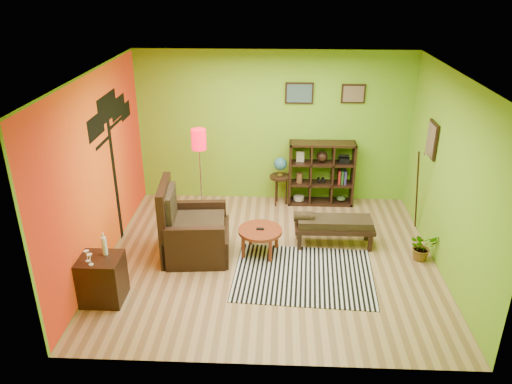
{
  "coord_description": "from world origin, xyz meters",
  "views": [
    {
      "loc": [
        0.08,
        -6.56,
        4.07
      ],
      "look_at": [
        -0.22,
        0.14,
        1.05
      ],
      "focal_mm": 35.0,
      "sensor_mm": 36.0,
      "label": 1
    }
  ],
  "objects_px": {
    "cube_shelf": "(322,173)",
    "potted_plant": "(422,249)",
    "floor_lamp": "(199,148)",
    "globe_table": "(280,169)",
    "bench": "(332,224)",
    "armchair": "(191,234)",
    "coffee_table": "(260,233)",
    "side_cabinet": "(102,279)"
  },
  "relations": [
    {
      "from": "armchair",
      "to": "bench",
      "type": "xyz_separation_m",
      "value": [
        2.18,
        0.4,
        0.01
      ]
    },
    {
      "from": "side_cabinet",
      "to": "bench",
      "type": "bearing_deg",
      "value": 26.74
    },
    {
      "from": "potted_plant",
      "to": "globe_table",
      "type": "bearing_deg",
      "value": 139.22
    },
    {
      "from": "globe_table",
      "to": "bench",
      "type": "xyz_separation_m",
      "value": [
        0.83,
        -1.48,
        -0.33
      ]
    },
    {
      "from": "coffee_table",
      "to": "armchair",
      "type": "xyz_separation_m",
      "value": [
        -1.05,
        -0.09,
        0.01
      ]
    },
    {
      "from": "coffee_table",
      "to": "cube_shelf",
      "type": "xyz_separation_m",
      "value": [
        1.07,
        1.87,
        0.24
      ]
    },
    {
      "from": "coffee_table",
      "to": "potted_plant",
      "type": "xyz_separation_m",
      "value": [
        2.46,
        -0.07,
        -0.19
      ]
    },
    {
      "from": "cube_shelf",
      "to": "floor_lamp",
      "type": "bearing_deg",
      "value": -158.54
    },
    {
      "from": "side_cabinet",
      "to": "cube_shelf",
      "type": "relative_size",
      "value": 0.8
    },
    {
      "from": "floor_lamp",
      "to": "bench",
      "type": "xyz_separation_m",
      "value": [
        2.18,
        -0.73,
        -0.99
      ]
    },
    {
      "from": "armchair",
      "to": "side_cabinet",
      "type": "xyz_separation_m",
      "value": [
        -0.99,
        -1.2,
        -0.04
      ]
    },
    {
      "from": "armchair",
      "to": "potted_plant",
      "type": "bearing_deg",
      "value": 0.24
    },
    {
      "from": "cube_shelf",
      "to": "bench",
      "type": "bearing_deg",
      "value": -87.93
    },
    {
      "from": "coffee_table",
      "to": "floor_lamp",
      "type": "bearing_deg",
      "value": 135.39
    },
    {
      "from": "bench",
      "to": "potted_plant",
      "type": "bearing_deg",
      "value": -15.98
    },
    {
      "from": "cube_shelf",
      "to": "potted_plant",
      "type": "xyz_separation_m",
      "value": [
        1.39,
        -1.95,
        -0.43
      ]
    },
    {
      "from": "armchair",
      "to": "side_cabinet",
      "type": "bearing_deg",
      "value": -129.5
    },
    {
      "from": "floor_lamp",
      "to": "globe_table",
      "type": "relative_size",
      "value": 1.81
    },
    {
      "from": "bench",
      "to": "potted_plant",
      "type": "height_order",
      "value": "bench"
    },
    {
      "from": "cube_shelf",
      "to": "bench",
      "type": "xyz_separation_m",
      "value": [
        0.06,
        -1.56,
        -0.23
      ]
    },
    {
      "from": "globe_table",
      "to": "potted_plant",
      "type": "xyz_separation_m",
      "value": [
        2.16,
        -1.86,
        -0.53
      ]
    },
    {
      "from": "cube_shelf",
      "to": "potted_plant",
      "type": "height_order",
      "value": "cube_shelf"
    },
    {
      "from": "side_cabinet",
      "to": "coffee_table",
      "type": "bearing_deg",
      "value": 32.29
    },
    {
      "from": "side_cabinet",
      "to": "armchair",
      "type": "bearing_deg",
      "value": 50.5
    },
    {
      "from": "side_cabinet",
      "to": "bench",
      "type": "distance_m",
      "value": 3.55
    },
    {
      "from": "coffee_table",
      "to": "armchair",
      "type": "bearing_deg",
      "value": -175.25
    },
    {
      "from": "coffee_table",
      "to": "potted_plant",
      "type": "bearing_deg",
      "value": -1.69
    },
    {
      "from": "floor_lamp",
      "to": "potted_plant",
      "type": "height_order",
      "value": "floor_lamp"
    },
    {
      "from": "potted_plant",
      "to": "bench",
      "type": "bearing_deg",
      "value": 164.02
    },
    {
      "from": "coffee_table",
      "to": "side_cabinet",
      "type": "bearing_deg",
      "value": -147.71
    },
    {
      "from": "globe_table",
      "to": "bench",
      "type": "bearing_deg",
      "value": -60.71
    },
    {
      "from": "armchair",
      "to": "cube_shelf",
      "type": "height_order",
      "value": "same"
    },
    {
      "from": "coffee_table",
      "to": "globe_table",
      "type": "relative_size",
      "value": 0.73
    },
    {
      "from": "coffee_table",
      "to": "potted_plant",
      "type": "relative_size",
      "value": 1.54
    },
    {
      "from": "floor_lamp",
      "to": "globe_table",
      "type": "xyz_separation_m",
      "value": [
        1.35,
        0.75,
        -0.65
      ]
    },
    {
      "from": "potted_plant",
      "to": "armchair",
      "type": "bearing_deg",
      "value": -179.76
    },
    {
      "from": "side_cabinet",
      "to": "potted_plant",
      "type": "height_order",
      "value": "side_cabinet"
    },
    {
      "from": "side_cabinet",
      "to": "globe_table",
      "type": "relative_size",
      "value": 1.03
    },
    {
      "from": "cube_shelf",
      "to": "bench",
      "type": "height_order",
      "value": "cube_shelf"
    },
    {
      "from": "cube_shelf",
      "to": "potted_plant",
      "type": "bearing_deg",
      "value": -54.54
    },
    {
      "from": "floor_lamp",
      "to": "potted_plant",
      "type": "relative_size",
      "value": 3.8
    },
    {
      "from": "side_cabinet",
      "to": "bench",
      "type": "relative_size",
      "value": 0.75
    }
  ]
}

